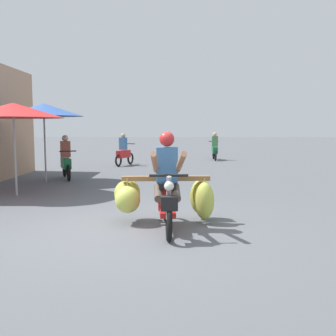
% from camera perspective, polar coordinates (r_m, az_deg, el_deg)
% --- Properties ---
extents(ground_plane, '(120.00, 120.00, 0.00)m').
position_cam_1_polar(ground_plane, '(6.27, -6.25, -9.20)').
color(ground_plane, '#56595E').
extents(motorbike_main_loaded, '(1.77, 1.85, 1.58)m').
position_cam_1_polar(motorbike_main_loaded, '(6.47, -0.76, -3.77)').
color(motorbike_main_loaded, black).
rests_on(motorbike_main_loaded, ground).
extents(motorbike_distant_ahead_left, '(0.50, 1.62, 1.40)m').
position_cam_1_polar(motorbike_distant_ahead_left, '(19.52, 6.92, 2.84)').
color(motorbike_distant_ahead_left, black).
rests_on(motorbike_distant_ahead_left, ground).
extents(motorbike_distant_ahead_right, '(0.77, 1.53, 1.40)m').
position_cam_1_polar(motorbike_distant_ahead_right, '(12.74, -14.88, 0.99)').
color(motorbike_distant_ahead_right, black).
rests_on(motorbike_distant_ahead_right, ground).
extents(motorbike_distant_far_ahead, '(0.74, 1.54, 1.40)m').
position_cam_1_polar(motorbike_distant_far_ahead, '(16.71, -6.57, 2.31)').
color(motorbike_distant_far_ahead, black).
rests_on(motorbike_distant_far_ahead, ground).
extents(market_umbrella_near_shop, '(2.37, 2.37, 2.23)m').
position_cam_1_polar(market_umbrella_near_shop, '(9.97, -21.93, 7.92)').
color(market_umbrella_near_shop, '#99999E').
rests_on(market_umbrella_near_shop, ground).
extents(market_umbrella_further_along, '(2.31, 2.31, 2.34)m').
position_cam_1_polar(market_umbrella_further_along, '(12.03, -17.92, 8.19)').
color(market_umbrella_further_along, '#99999E').
rests_on(market_umbrella_further_along, ground).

